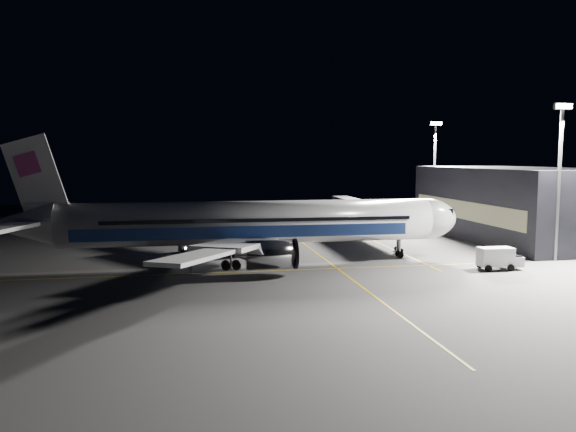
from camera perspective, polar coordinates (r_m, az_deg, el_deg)
The scene contains 14 objects.
ground at distance 74.02m, azimuth -3.74°, elevation -4.72°, with size 200.00×200.00×0.00m, color #4C4C4F.
guide_line_main at distance 75.75m, azimuth 3.82°, elevation -4.47°, with size 0.25×80.00×0.01m, color gold.
guide_line_cross at distance 68.17m, azimuth -3.18°, elevation -5.64°, with size 70.00×0.25×0.01m, color gold.
guide_line_side at distance 88.66m, azimuth 9.81°, elevation -3.01°, with size 0.25×40.00×0.01m, color gold.
airliner at distance 73.12m, azimuth -4.61°, elevation -0.76°, with size 61.48×54.22×16.64m.
terminal at distance 102.08m, azimuth 21.86°, elevation 1.21°, with size 18.12×40.00×12.00m.
jet_bridge at distance 95.63m, azimuth 8.22°, elevation 0.44°, with size 3.60×34.40×6.30m.
floodlight_mast_north at distance 114.80m, azimuth 14.67°, elevation 5.12°, with size 2.40×0.68×20.70m.
floodlight_mast_south at distance 81.84m, azimuth 25.88°, elevation 4.44°, with size 2.40×0.67×20.70m.
service_truck at distance 73.66m, azimuth 20.67°, elevation -3.99°, with size 5.44×2.55×2.74m.
baggage_tug at distance 82.99m, azimuth -10.19°, elevation -3.09°, with size 2.73×2.41×1.69m.
safety_cone_a at distance 77.48m, azimuth -8.85°, elevation -4.08°, with size 0.37×0.37×0.56m, color orange.
safety_cone_b at distance 79.68m, azimuth -1.71°, elevation -3.71°, with size 0.42×0.42×0.64m, color orange.
safety_cone_c at distance 77.47m, azimuth -9.98°, elevation -4.10°, with size 0.38×0.38×0.58m, color orange.
Camera 1 is at (-8.00, -72.29, 13.75)m, focal length 35.00 mm.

